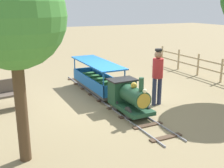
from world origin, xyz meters
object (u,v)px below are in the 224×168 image
object	(u,v)px
conductor_person	(158,72)
oak_tree_far	(13,18)
locomotive	(129,96)
passenger_car	(97,80)

from	to	relation	value
conductor_person	oak_tree_far	distance (m)	4.46
locomotive	oak_tree_far	xyz separation A→B (m)	(2.86, 1.20, 2.09)
locomotive	oak_tree_far	size ratio (longest dim) A/B	0.42
locomotive	conductor_person	xyz separation A→B (m)	(-1.04, -0.22, 0.47)
locomotive	oak_tree_far	bearing A→B (deg)	22.79
passenger_car	oak_tree_far	distance (m)	4.87
conductor_person	oak_tree_far	size ratio (longest dim) A/B	0.47
conductor_person	oak_tree_far	world-z (taller)	oak_tree_far
passenger_car	conductor_person	distance (m)	2.22
locomotive	conductor_person	distance (m)	1.17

